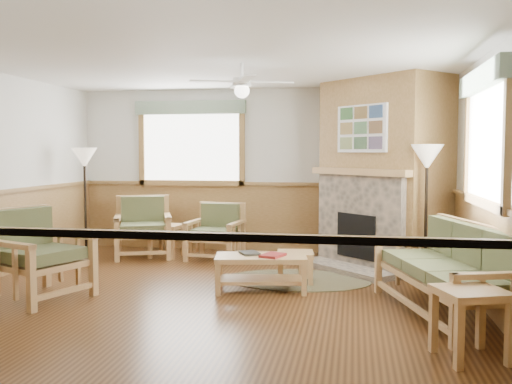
% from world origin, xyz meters
% --- Properties ---
extents(floor, '(6.00, 6.00, 0.01)m').
position_xyz_m(floor, '(0.00, 0.00, -0.01)').
color(floor, '#4E2E15').
rests_on(floor, ground).
extents(ceiling, '(6.00, 6.00, 0.01)m').
position_xyz_m(ceiling, '(0.00, 0.00, 2.70)').
color(ceiling, white).
rests_on(ceiling, floor).
extents(wall_back, '(6.00, 0.02, 2.70)m').
position_xyz_m(wall_back, '(0.00, 3.00, 1.35)').
color(wall_back, silver).
rests_on(wall_back, floor).
extents(wall_front, '(6.00, 0.02, 2.70)m').
position_xyz_m(wall_front, '(0.00, -3.00, 1.35)').
color(wall_front, silver).
rests_on(wall_front, floor).
extents(wall_right, '(0.02, 6.00, 2.70)m').
position_xyz_m(wall_right, '(3.00, 0.00, 1.35)').
color(wall_right, silver).
rests_on(wall_right, floor).
extents(wainscot, '(6.00, 6.00, 1.10)m').
position_xyz_m(wainscot, '(0.00, 0.00, 0.55)').
color(wainscot, olive).
rests_on(wainscot, floor).
extents(fireplace, '(3.11, 3.11, 2.70)m').
position_xyz_m(fireplace, '(2.05, 2.05, 1.35)').
color(fireplace, olive).
rests_on(fireplace, floor).
extents(window_back, '(1.90, 0.16, 1.50)m').
position_xyz_m(window_back, '(-1.10, 2.96, 2.53)').
color(window_back, white).
rests_on(window_back, wall_back).
extents(window_right, '(0.16, 1.90, 1.50)m').
position_xyz_m(window_right, '(2.96, -0.20, 2.53)').
color(window_right, white).
rests_on(window_right, wall_right).
extents(ceiling_fan, '(1.59, 1.59, 0.36)m').
position_xyz_m(ceiling_fan, '(0.30, 0.30, 2.66)').
color(ceiling_fan, white).
rests_on(ceiling_fan, ceiling).
extents(sofa, '(2.16, 1.36, 0.93)m').
position_xyz_m(sofa, '(2.55, -0.44, 0.46)').
color(sofa, tan).
rests_on(sofa, floor).
extents(armchair_back_left, '(1.09, 1.09, 0.95)m').
position_xyz_m(armchair_back_left, '(-1.66, 2.13, 0.47)').
color(armchair_back_left, tan).
rests_on(armchair_back_left, floor).
extents(armchair_back_right, '(0.84, 0.84, 0.85)m').
position_xyz_m(armchair_back_right, '(-0.49, 2.12, 0.43)').
color(armchair_back_right, tan).
rests_on(armchair_back_right, floor).
extents(armchair_left, '(1.18, 1.18, 1.02)m').
position_xyz_m(armchair_left, '(-1.87, -0.53, 0.51)').
color(armchair_left, tan).
rests_on(armchair_left, floor).
extents(coffee_table, '(1.15, 0.71, 0.43)m').
position_xyz_m(coffee_table, '(0.54, 0.23, 0.21)').
color(coffee_table, tan).
rests_on(coffee_table, floor).
extents(end_table_chairs, '(0.52, 0.51, 0.52)m').
position_xyz_m(end_table_chairs, '(-1.27, 2.13, 0.26)').
color(end_table_chairs, tan).
rests_on(end_table_chairs, floor).
extents(end_table_sofa, '(0.64, 0.63, 0.57)m').
position_xyz_m(end_table_sofa, '(2.55, -1.69, 0.28)').
color(end_table_sofa, tan).
rests_on(end_table_sofa, floor).
extents(footstool, '(0.50, 0.50, 0.39)m').
position_xyz_m(footstool, '(0.90, 0.74, 0.20)').
color(footstool, tan).
rests_on(footstool, floor).
extents(braided_rug, '(2.10, 2.10, 0.01)m').
position_xyz_m(braided_rug, '(0.92, 0.87, 0.01)').
color(braided_rug, brown).
rests_on(braided_rug, floor).
extents(floor_lamp_left, '(0.42, 0.42, 1.73)m').
position_xyz_m(floor_lamp_left, '(-2.55, 1.97, 0.87)').
color(floor_lamp_left, black).
rests_on(floor_lamp_left, floor).
extents(floor_lamp_right, '(0.49, 0.49, 1.76)m').
position_xyz_m(floor_lamp_right, '(2.52, 1.04, 0.88)').
color(floor_lamp_right, black).
rests_on(floor_lamp_right, floor).
extents(book_red, '(0.31, 0.36, 0.03)m').
position_xyz_m(book_red, '(0.69, 0.18, 0.46)').
color(book_red, maroon).
rests_on(book_red, coffee_table).
extents(book_dark, '(0.30, 0.33, 0.03)m').
position_xyz_m(book_dark, '(0.39, 0.30, 0.45)').
color(book_dark, black).
rests_on(book_dark, coffee_table).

